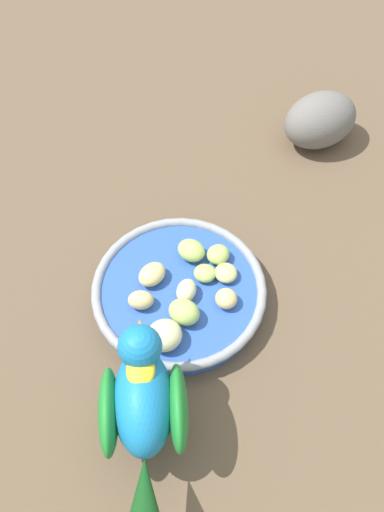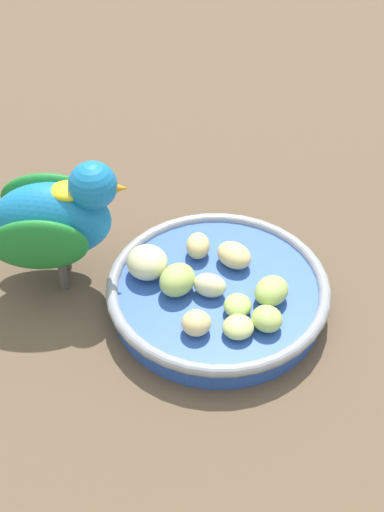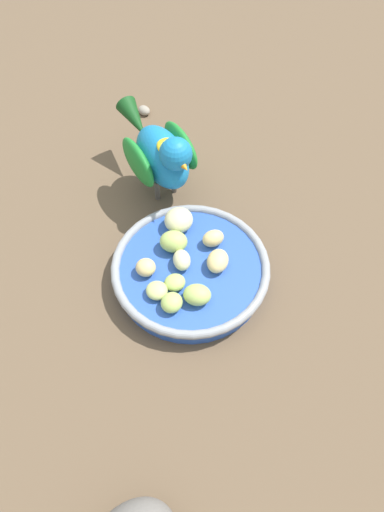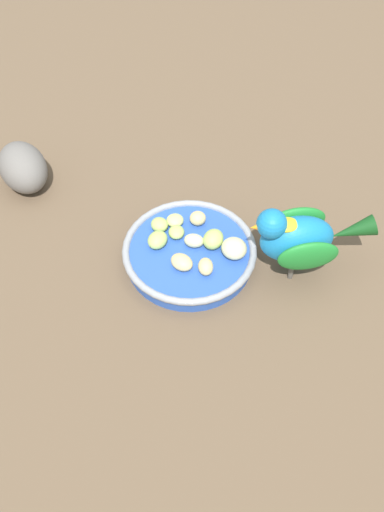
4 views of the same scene
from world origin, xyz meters
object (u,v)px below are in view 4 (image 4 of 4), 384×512
(feeding_bowl, at_px, (189,253))
(apple_piece_4, at_px, (182,262))
(apple_piece_1, at_px, (234,248))
(rock_large, at_px, (23,167))
(apple_piece_8, at_px, (159,225))
(apple_piece_7, at_px, (194,241))
(parrot, at_px, (299,237))
(apple_piece_6, at_px, (205,267))
(apple_piece_5, at_px, (198,218))
(apple_piece_2, at_px, (213,239))
(apple_piece_9, at_px, (175,220))
(apple_piece_3, at_px, (158,240))
(apple_piece_0, at_px, (176,232))

(feeding_bowl, xyz_separation_m, apple_piece_4, (-0.02, 0.03, 0.02))
(apple_piece_1, bearing_deg, rock_large, 26.25)
(feeding_bowl, height_order, apple_piece_8, apple_piece_8)
(apple_piece_1, xyz_separation_m, apple_piece_7, (0.05, 0.04, -0.00))
(parrot, bearing_deg, apple_piece_6, 1.51)
(rock_large, bearing_deg, apple_piece_5, -147.71)
(apple_piece_2, xyz_separation_m, apple_piece_9, (0.07, 0.02, -0.01))
(apple_piece_2, distance_m, apple_piece_7, 0.03)
(apple_piece_3, height_order, apple_piece_4, apple_piece_3)
(parrot, bearing_deg, apple_piece_3, -16.23)
(apple_piece_1, distance_m, apple_piece_5, 0.08)
(apple_piece_5, distance_m, apple_piece_8, 0.06)
(apple_piece_4, bearing_deg, parrot, -121.66)
(apple_piece_5, xyz_separation_m, parrot, (-0.14, -0.07, 0.04))
(apple_piece_1, distance_m, apple_piece_6, 0.05)
(apple_piece_2, bearing_deg, feeding_bowl, 68.33)
(apple_piece_1, height_order, apple_piece_9, apple_piece_1)
(apple_piece_0, xyz_separation_m, apple_piece_2, (-0.05, -0.03, 0.01))
(apple_piece_6, height_order, rock_large, rock_large)
(apple_piece_2, relative_size, apple_piece_6, 1.23)
(apple_piece_0, distance_m, apple_piece_4, 0.06)
(apple_piece_2, bearing_deg, apple_piece_8, 31.70)
(apple_piece_2, relative_size, apple_piece_4, 1.03)
(apple_piece_3, height_order, apple_piece_9, apple_piece_3)
(feeding_bowl, xyz_separation_m, rock_large, (0.29, 0.12, 0.02))
(apple_piece_9, bearing_deg, apple_piece_3, 112.70)
(apple_piece_0, relative_size, parrot, 0.15)
(apple_piece_3, distance_m, apple_piece_6, 0.08)
(apple_piece_3, distance_m, apple_piece_9, 0.05)
(apple_piece_0, relative_size, apple_piece_3, 0.78)
(apple_piece_3, bearing_deg, apple_piece_7, -127.42)
(parrot, bearing_deg, feeding_bowl, -14.96)
(apple_piece_3, distance_m, apple_piece_8, 0.03)
(parrot, relative_size, rock_large, 1.70)
(apple_piece_4, distance_m, apple_piece_6, 0.03)
(apple_piece_8, bearing_deg, apple_piece_2, -148.30)
(apple_piece_8, relative_size, apple_piece_9, 1.02)
(apple_piece_0, xyz_separation_m, apple_piece_1, (-0.08, -0.05, 0.01))
(apple_piece_0, distance_m, apple_piece_5, 0.04)
(apple_piece_1, relative_size, apple_piece_5, 1.54)
(feeding_bowl, relative_size, parrot, 1.15)
(apple_piece_2, height_order, rock_large, rock_large)
(apple_piece_5, bearing_deg, apple_piece_1, -176.76)
(apple_piece_1, bearing_deg, apple_piece_2, 22.32)
(parrot, distance_m, rock_large, 0.45)
(apple_piece_8, bearing_deg, apple_piece_3, 140.05)
(apple_piece_7, bearing_deg, apple_piece_2, -126.10)
(apple_piece_2, bearing_deg, apple_piece_0, 34.61)
(apple_piece_0, height_order, apple_piece_5, apple_piece_5)
(apple_piece_4, distance_m, apple_piece_8, 0.08)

